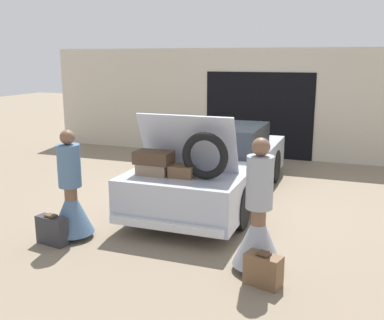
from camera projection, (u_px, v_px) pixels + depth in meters
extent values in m
plane|color=#7F705B|center=(215.00, 197.00, 8.46)|extent=(40.00, 40.00, 0.00)
cube|color=beige|center=(259.00, 103.00, 11.58)|extent=(12.00, 0.12, 2.80)
cube|color=black|center=(258.00, 115.00, 11.59)|extent=(2.80, 0.02, 2.20)
cube|color=#B2B7C6|center=(216.00, 171.00, 8.34)|extent=(1.80, 4.64, 0.66)
cube|color=#1E2328|center=(220.00, 138.00, 8.47)|extent=(1.58, 1.49, 0.49)
cylinder|color=black|center=(199.00, 160.00, 9.98)|extent=(0.18, 0.68, 0.68)
cylinder|color=black|center=(274.00, 166.00, 9.42)|extent=(0.18, 0.68, 0.68)
cylinder|color=black|center=(142.00, 196.00, 7.38)|extent=(0.18, 0.68, 0.68)
cylinder|color=black|center=(240.00, 207.00, 6.83)|extent=(0.18, 0.68, 0.68)
cube|color=silver|center=(165.00, 226.00, 6.23)|extent=(1.71, 0.10, 0.12)
cube|color=#B2B7C6|center=(188.00, 143.00, 6.83)|extent=(1.53, 0.40, 0.91)
cube|color=#8C7259|center=(154.00, 169.00, 6.77)|extent=(0.48, 0.32, 0.17)
cube|color=brown|center=(182.00, 171.00, 6.62)|extent=(0.36, 0.27, 0.17)
cube|color=#473323|center=(154.00, 157.00, 6.73)|extent=(0.55, 0.35, 0.19)
torus|color=black|center=(205.00, 156.00, 6.44)|extent=(0.70, 0.12, 0.70)
cylinder|color=brown|center=(72.00, 212.00, 6.47)|extent=(0.18, 0.18, 0.77)
cone|color=slate|center=(72.00, 210.00, 6.46)|extent=(0.62, 0.62, 0.69)
cylinder|color=slate|center=(69.00, 166.00, 6.32)|extent=(0.32, 0.32, 0.61)
sphere|color=brown|center=(67.00, 137.00, 6.23)|extent=(0.21, 0.21, 0.21)
cylinder|color=brown|center=(258.00, 240.00, 5.46)|extent=(0.18, 0.18, 0.81)
cone|color=#9399A3|center=(258.00, 236.00, 5.45)|extent=(0.61, 0.61, 0.73)
cylinder|color=#9399A3|center=(260.00, 182.00, 5.29)|extent=(0.32, 0.32, 0.64)
sphere|color=brown|center=(261.00, 147.00, 5.20)|extent=(0.22, 0.22, 0.22)
cube|color=#2D2D33|center=(52.00, 230.00, 6.28)|extent=(0.48, 0.25, 0.40)
cube|color=#4C3823|center=(51.00, 216.00, 6.23)|extent=(0.17, 0.13, 0.02)
cube|color=brown|center=(263.00, 270.00, 5.14)|extent=(0.46, 0.32, 0.37)
cube|color=#4C3823|center=(264.00, 253.00, 5.09)|extent=(0.18, 0.16, 0.02)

